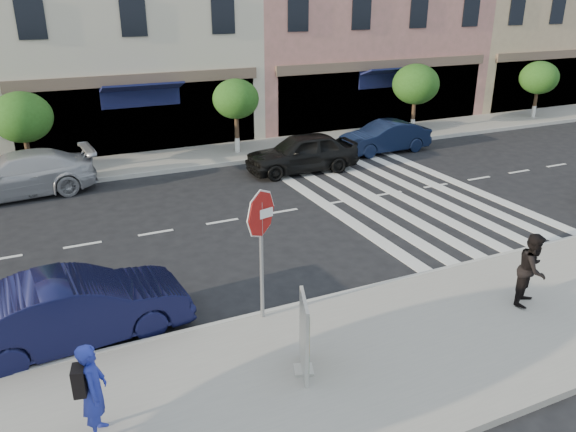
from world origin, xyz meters
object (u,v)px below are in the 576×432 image
object	(u,v)px
car_far_left	(17,175)
car_far_right	(385,137)
photographer	(94,390)
walker	(532,269)
poster_board	(304,337)
stop_sign	(261,228)
car_near_mid	(76,309)
car_far_mid	(302,153)

from	to	relation	value
car_far_left	car_far_right	xyz separation A→B (m)	(14.36, -0.46, -0.07)
photographer	walker	bearing A→B (deg)	-76.73
poster_board	car_far_right	distance (m)	15.81
stop_sign	car_far_right	size ratio (longest dim) A/B	0.70
stop_sign	car_far_left	size ratio (longest dim) A/B	0.55
car_near_mid	car_far_mid	bearing A→B (deg)	-51.86
car_far_mid	car_far_right	bearing A→B (deg)	105.31
stop_sign	poster_board	bearing A→B (deg)	-104.23
photographer	car_far_left	world-z (taller)	photographer
walker	car_near_mid	xyz separation A→B (m)	(-8.90, 2.83, -0.24)
stop_sign	car_far_mid	bearing A→B (deg)	46.01
car_far_left	car_far_right	distance (m)	14.37
photographer	car_near_mid	size ratio (longest dim) A/B	0.37
car_far_right	walker	bearing A→B (deg)	-20.91
walker	photographer	bearing A→B (deg)	152.17
poster_board	car_far_left	xyz separation A→B (m)	(-4.38, 12.73, -0.12)
car_near_mid	car_far_left	xyz separation A→B (m)	(-0.91, 9.82, 0.02)
photographer	car_far_mid	distance (m)	14.41
car_near_mid	car_far_left	bearing A→B (deg)	0.62
car_near_mid	car_far_left	distance (m)	9.86
poster_board	car_near_mid	bearing A→B (deg)	159.99
stop_sign	poster_board	xyz separation A→B (m)	(-0.03, -1.96, -1.30)
poster_board	car_far_left	bearing A→B (deg)	128.94
car_far_left	car_near_mid	bearing A→B (deg)	1.29
stop_sign	car_near_mid	xyz separation A→B (m)	(-3.50, 0.95, -1.45)
car_far_left	car_far_right	world-z (taller)	car_far_left
photographer	poster_board	bearing A→B (deg)	-76.90
walker	car_near_mid	world-z (taller)	walker
car_near_mid	car_far_right	distance (m)	16.38
stop_sign	poster_board	distance (m)	2.35
walker	car_far_mid	xyz separation A→B (m)	(0.07, 11.15, -0.22)
photographer	car_far_mid	size ratio (longest dim) A/B	0.36
poster_board	stop_sign	bearing A→B (deg)	109.12
stop_sign	car_far_left	distance (m)	11.72
photographer	car_near_mid	distance (m)	2.95
poster_board	walker	bearing A→B (deg)	20.78
car_near_mid	photographer	bearing A→B (deg)	174.98
poster_board	photographer	bearing A→B (deg)	-159.50
poster_board	car_far_left	distance (m)	13.46
car_far_right	stop_sign	bearing A→B (deg)	-44.45
car_near_mid	car_far_mid	distance (m)	12.24
car_far_mid	car_far_right	distance (m)	4.59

